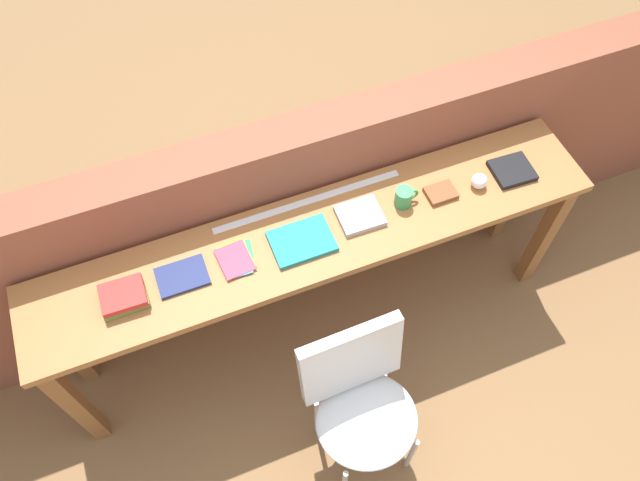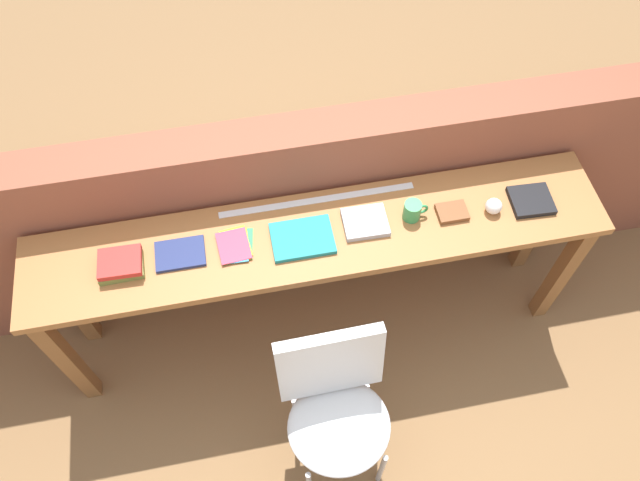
% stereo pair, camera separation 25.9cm
% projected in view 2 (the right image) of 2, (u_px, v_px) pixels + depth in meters
% --- Properties ---
extents(ground_plane, '(40.00, 40.00, 0.00)m').
position_uv_depth(ground_plane, '(329.00, 373.00, 3.23)').
color(ground_plane, brown).
extents(brick_wall_back, '(6.00, 0.20, 1.17)m').
position_uv_depth(brick_wall_back, '(305.00, 209.00, 3.07)').
color(brick_wall_back, brown).
rests_on(brick_wall_back, ground).
extents(sideboard, '(2.50, 0.44, 0.88)m').
position_uv_depth(sideboard, '(318.00, 250.00, 2.76)').
color(sideboard, '#996033').
rests_on(sideboard, ground).
extents(chair_white_moulded, '(0.45, 0.46, 0.89)m').
position_uv_depth(chair_white_moulded, '(336.00, 405.00, 2.60)').
color(chair_white_moulded, silver).
rests_on(chair_white_moulded, ground).
extents(book_stack_leftmost, '(0.18, 0.15, 0.06)m').
position_uv_depth(book_stack_leftmost, '(120.00, 265.00, 2.52)').
color(book_stack_leftmost, olive).
rests_on(book_stack_leftmost, sideboard).
extents(magazine_cycling, '(0.21, 0.15, 0.02)m').
position_uv_depth(magazine_cycling, '(180.00, 254.00, 2.58)').
color(magazine_cycling, navy).
rests_on(magazine_cycling, sideboard).
extents(pamphlet_pile_colourful, '(0.16, 0.18, 0.01)m').
position_uv_depth(pamphlet_pile_colourful, '(236.00, 245.00, 2.60)').
color(pamphlet_pile_colourful, green).
rests_on(pamphlet_pile_colourful, sideboard).
extents(book_open_centre, '(0.26, 0.19, 0.02)m').
position_uv_depth(book_open_centre, '(302.00, 238.00, 2.61)').
color(book_open_centre, '#19757A').
rests_on(book_open_centre, sideboard).
extents(book_grey_hardcover, '(0.19, 0.17, 0.03)m').
position_uv_depth(book_grey_hardcover, '(365.00, 222.00, 2.65)').
color(book_grey_hardcover, '#9E9EA3').
rests_on(book_grey_hardcover, sideboard).
extents(mug, '(0.11, 0.08, 0.09)m').
position_uv_depth(mug, '(413.00, 211.00, 2.65)').
color(mug, '#338C4C').
rests_on(mug, sideboard).
extents(leather_journal_brown, '(0.13, 0.10, 0.02)m').
position_uv_depth(leather_journal_brown, '(452.00, 212.00, 2.68)').
color(leather_journal_brown, brown).
rests_on(leather_journal_brown, sideboard).
extents(sports_ball_small, '(0.07, 0.07, 0.07)m').
position_uv_depth(sports_ball_small, '(494.00, 206.00, 2.67)').
color(sports_ball_small, silver).
rests_on(sports_ball_small, sideboard).
extents(book_repair_rightmost, '(0.19, 0.17, 0.03)m').
position_uv_depth(book_repair_rightmost, '(531.00, 200.00, 2.72)').
color(book_repair_rightmost, black).
rests_on(book_repair_rightmost, sideboard).
extents(ruler_metal_back_edge, '(0.87, 0.03, 0.00)m').
position_uv_depth(ruler_metal_back_edge, '(317.00, 200.00, 2.73)').
color(ruler_metal_back_edge, silver).
rests_on(ruler_metal_back_edge, sideboard).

